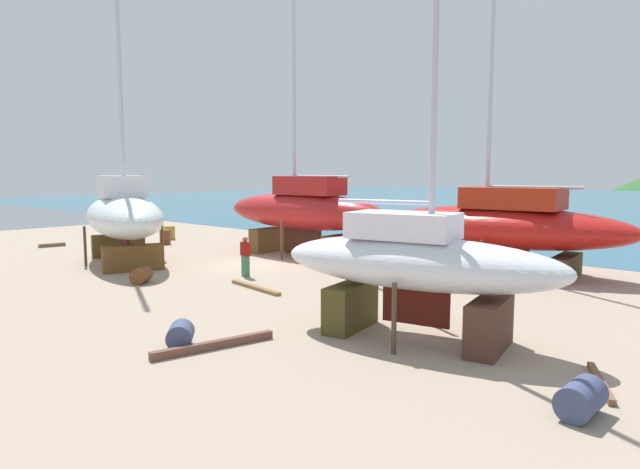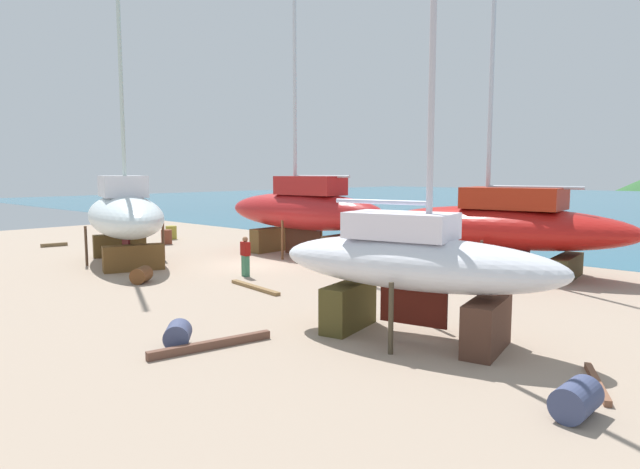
{
  "view_description": "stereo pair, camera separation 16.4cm",
  "coord_description": "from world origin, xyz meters",
  "px_view_note": "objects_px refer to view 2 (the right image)",
  "views": [
    {
      "loc": [
        19.06,
        -16.33,
        4.16
      ],
      "look_at": [
        3.89,
        0.18,
        1.66
      ],
      "focal_mm": 31.21,
      "sensor_mm": 36.0,
      "label": 1
    },
    {
      "loc": [
        19.18,
        -16.22,
        4.16
      ],
      "look_at": [
        3.89,
        0.18,
        1.66
      ],
      "focal_mm": 31.21,
      "sensor_mm": 36.0,
      "label": 2
    }
  ],
  "objects_px": {
    "barrel_rust_near": "(141,275)",
    "worker": "(245,256)",
    "sailboat_large_starboard": "(413,264)",
    "barrel_by_slipway": "(178,335)",
    "sailboat_far_slipway": "(303,210)",
    "sailboat_small_center": "(125,215)",
    "barrel_ochre": "(167,237)",
    "sailboat_mid_port": "(500,225)",
    "barrel_tipped_right": "(171,233)",
    "barrel_tipped_center": "(576,400)"
  },
  "relations": [
    {
      "from": "sailboat_small_center",
      "to": "sailboat_mid_port",
      "type": "relative_size",
      "value": 0.97
    },
    {
      "from": "sailboat_large_starboard",
      "to": "barrel_tipped_right",
      "type": "height_order",
      "value": "sailboat_large_starboard"
    },
    {
      "from": "sailboat_far_slipway",
      "to": "barrel_ochre",
      "type": "height_order",
      "value": "sailboat_far_slipway"
    },
    {
      "from": "sailboat_large_starboard",
      "to": "barrel_by_slipway",
      "type": "distance_m",
      "value": 5.96
    },
    {
      "from": "sailboat_large_starboard",
      "to": "barrel_rust_near",
      "type": "distance_m",
      "value": 11.66
    },
    {
      "from": "sailboat_far_slipway",
      "to": "sailboat_mid_port",
      "type": "relative_size",
      "value": 1.05
    },
    {
      "from": "barrel_rust_near",
      "to": "worker",
      "type": "bearing_deg",
      "value": 62.44
    },
    {
      "from": "sailboat_small_center",
      "to": "barrel_rust_near",
      "type": "bearing_deg",
      "value": -1.57
    },
    {
      "from": "barrel_tipped_center",
      "to": "barrel_tipped_right",
      "type": "xyz_separation_m",
      "value": [
        -27.46,
        9.35,
        0.1
      ]
    },
    {
      "from": "sailboat_far_slipway",
      "to": "barrel_by_slipway",
      "type": "distance_m",
      "value": 14.9
    },
    {
      "from": "barrel_tipped_right",
      "to": "sailboat_large_starboard",
      "type": "bearing_deg",
      "value": -18.07
    },
    {
      "from": "barrel_by_slipway",
      "to": "barrel_tipped_right",
      "type": "height_order",
      "value": "barrel_tipped_right"
    },
    {
      "from": "sailboat_large_starboard",
      "to": "barrel_by_slipway",
      "type": "xyz_separation_m",
      "value": [
        -3.73,
        -4.37,
        -1.59
      ]
    },
    {
      "from": "sailboat_small_center",
      "to": "worker",
      "type": "bearing_deg",
      "value": 33.76
    },
    {
      "from": "sailboat_small_center",
      "to": "sailboat_large_starboard",
      "type": "bearing_deg",
      "value": 16.91
    },
    {
      "from": "barrel_tipped_right",
      "to": "sailboat_far_slipway",
      "type": "bearing_deg",
      "value": 2.85
    },
    {
      "from": "sailboat_mid_port",
      "to": "barrel_tipped_right",
      "type": "xyz_separation_m",
      "value": [
        -20.23,
        -3.09,
        -1.55
      ]
    },
    {
      "from": "sailboat_large_starboard",
      "to": "barrel_rust_near",
      "type": "xyz_separation_m",
      "value": [
        -11.51,
        -0.96,
        -1.6
      ]
    },
    {
      "from": "barrel_tipped_center",
      "to": "barrel_rust_near",
      "type": "relative_size",
      "value": 1.09
    },
    {
      "from": "sailboat_far_slipway",
      "to": "barrel_tipped_right",
      "type": "distance_m",
      "value": 11.29
    },
    {
      "from": "sailboat_far_slipway",
      "to": "worker",
      "type": "height_order",
      "value": "sailboat_far_slipway"
    },
    {
      "from": "sailboat_large_starboard",
      "to": "sailboat_small_center",
      "type": "distance_m",
      "value": 16.39
    },
    {
      "from": "sailboat_small_center",
      "to": "barrel_tipped_right",
      "type": "bearing_deg",
      "value": 155.61
    },
    {
      "from": "barrel_by_slipway",
      "to": "sailboat_mid_port",
      "type": "bearing_deg",
      "value": 85.88
    },
    {
      "from": "sailboat_mid_port",
      "to": "barrel_tipped_right",
      "type": "height_order",
      "value": "sailboat_mid_port"
    },
    {
      "from": "sailboat_small_center",
      "to": "barrel_tipped_center",
      "type": "distance_m",
      "value": 21.22
    },
    {
      "from": "barrel_ochre",
      "to": "barrel_rust_near",
      "type": "xyz_separation_m",
      "value": [
        9.45,
        -6.91,
        -0.12
      ]
    },
    {
      "from": "worker",
      "to": "barrel_tipped_right",
      "type": "relative_size",
      "value": 1.94
    },
    {
      "from": "sailboat_far_slipway",
      "to": "sailboat_mid_port",
      "type": "distance_m",
      "value": 9.46
    },
    {
      "from": "worker",
      "to": "barrel_tipped_center",
      "type": "distance_m",
      "value": 14.93
    },
    {
      "from": "sailboat_mid_port",
      "to": "barrel_tipped_center",
      "type": "relative_size",
      "value": 16.91
    },
    {
      "from": "sailboat_large_starboard",
      "to": "worker",
      "type": "relative_size",
      "value": 7.06
    },
    {
      "from": "barrel_tipped_right",
      "to": "barrel_rust_near",
      "type": "height_order",
      "value": "barrel_tipped_right"
    },
    {
      "from": "worker",
      "to": "barrel_by_slipway",
      "type": "height_order",
      "value": "worker"
    },
    {
      "from": "sailboat_small_center",
      "to": "barrel_by_slipway",
      "type": "distance_m",
      "value": 13.85
    },
    {
      "from": "sailboat_large_starboard",
      "to": "sailboat_small_center",
      "type": "bearing_deg",
      "value": 164.78
    },
    {
      "from": "sailboat_far_slipway",
      "to": "barrel_tipped_right",
      "type": "height_order",
      "value": "sailboat_far_slipway"
    },
    {
      "from": "sailboat_large_starboard",
      "to": "barrel_rust_near",
      "type": "relative_size",
      "value": 13.09
    },
    {
      "from": "barrel_ochre",
      "to": "barrel_rust_near",
      "type": "distance_m",
      "value": 11.71
    },
    {
      "from": "sailboat_small_center",
      "to": "worker",
      "type": "distance_m",
      "value": 7.03
    },
    {
      "from": "worker",
      "to": "barrel_ochre",
      "type": "bearing_deg",
      "value": 84.87
    },
    {
      "from": "worker",
      "to": "barrel_tipped_center",
      "type": "height_order",
      "value": "worker"
    },
    {
      "from": "sailboat_far_slipway",
      "to": "sailboat_small_center",
      "type": "distance_m",
      "value": 8.39
    },
    {
      "from": "sailboat_far_slipway",
      "to": "sailboat_large_starboard",
      "type": "bearing_deg",
      "value": 143.87
    },
    {
      "from": "barrel_tipped_center",
      "to": "sailboat_mid_port",
      "type": "bearing_deg",
      "value": 120.21
    },
    {
      "from": "sailboat_far_slipway",
      "to": "worker",
      "type": "xyz_separation_m",
      "value": [
        2.11,
        -5.43,
        -1.48
      ]
    },
    {
      "from": "barrel_tipped_right",
      "to": "barrel_rust_near",
      "type": "xyz_separation_m",
      "value": [
        11.37,
        -8.43,
        -0.11
      ]
    },
    {
      "from": "sailboat_far_slipway",
      "to": "worker",
      "type": "distance_m",
      "value": 6.01
    },
    {
      "from": "sailboat_far_slipway",
      "to": "sailboat_large_starboard",
      "type": "xyz_separation_m",
      "value": [
        11.76,
        -8.02,
        -0.42
      ]
    },
    {
      "from": "sailboat_mid_port",
      "to": "worker",
      "type": "bearing_deg",
      "value": 41.94
    }
  ]
}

